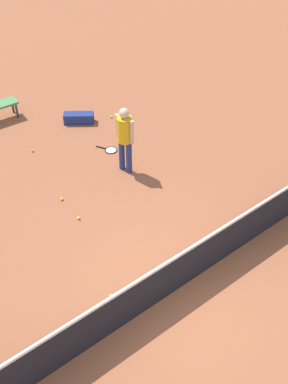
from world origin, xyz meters
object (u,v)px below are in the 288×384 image
object	(u,v)px
tennis_ball_stray_right	(62,199)
tennis_racket_near_player	(110,150)
tennis_ball_midcourt	(206,246)
equipment_bag	(80,118)
tennis_ball_baseline	(79,218)
player_near_side	(125,135)
tennis_ball_near_player	(32,151)
tennis_ball_by_net	(111,117)
tennis_ball_stray_left	(111,296)

from	to	relation	value
tennis_ball_stray_right	tennis_racket_near_player	bearing A→B (deg)	-155.66
tennis_racket_near_player	tennis_ball_midcourt	bearing A→B (deg)	84.61
tennis_racket_near_player	equipment_bag	distance (m)	1.55
tennis_ball_baseline	equipment_bag	bearing A→B (deg)	-123.01
tennis_racket_near_player	tennis_ball_midcourt	xyz separation A→B (m)	(0.36, 3.86, 0.02)
player_near_side	equipment_bag	distance (m)	2.59
tennis_ball_near_player	tennis_ball_midcourt	world-z (taller)	same
tennis_racket_near_player	tennis_ball_baseline	world-z (taller)	tennis_ball_baseline
tennis_ball_by_net	tennis_ball_stray_left	distance (m)	5.99
tennis_ball_by_net	tennis_ball_baseline	bearing A→B (deg)	44.79
player_near_side	tennis_racket_near_player	world-z (taller)	player_near_side
tennis_ball_near_player	tennis_ball_by_net	world-z (taller)	same
tennis_ball_midcourt	equipment_bag	xyz separation A→B (m)	(-0.47, -5.40, 0.11)
tennis_ball_near_player	equipment_bag	size ratio (longest dim) A/B	0.08
player_near_side	tennis_racket_near_player	distance (m)	1.34
tennis_ball_near_player	tennis_ball_baseline	world-z (taller)	same
player_near_side	tennis_ball_midcourt	distance (m)	3.14
tennis_ball_near_player	tennis_ball_stray_left	world-z (taller)	same
player_near_side	equipment_bag	xyz separation A→B (m)	(-0.26, -2.43, -0.87)
tennis_ball_stray_right	tennis_ball_near_player	bearing A→B (deg)	-99.77
player_near_side	tennis_ball_baseline	xyz separation A→B (m)	(1.79, 0.73, -0.98)
tennis_ball_by_net	tennis_ball_baseline	xyz separation A→B (m)	(2.84, 2.82, 0.00)
tennis_racket_near_player	tennis_ball_by_net	distance (m)	1.50
tennis_ball_by_net	tennis_ball_stray_right	bearing A→B (deg)	36.46
tennis_ball_baseline	tennis_ball_midcourt	bearing A→B (deg)	125.14
tennis_ball_near_player	tennis_ball_stray_right	world-z (taller)	same
tennis_ball_near_player	tennis_racket_near_player	bearing A→B (deg)	143.73
tennis_ball_midcourt	tennis_ball_stray_left	xyz separation A→B (m)	(2.20, -0.18, 0.00)
tennis_ball_near_player	tennis_ball_midcourt	xyz separation A→B (m)	(-1.21, 5.01, 0.00)
tennis_ball_stray_right	equipment_bag	world-z (taller)	equipment_bag
tennis_ball_stray_left	tennis_ball_stray_right	world-z (taller)	same
player_near_side	tennis_ball_midcourt	size ratio (longest dim) A/B	25.76
tennis_racket_near_player	tennis_ball_by_net	bearing A→B (deg)	-126.43
tennis_ball_by_net	tennis_ball_stray_left	bearing A→B (deg)	54.74
tennis_ball_near_player	tennis_ball_by_net	size ratio (longest dim) A/B	1.00
tennis_ball_midcourt	equipment_bag	world-z (taller)	equipment_bag
player_near_side	tennis_ball_stray_left	distance (m)	3.82
player_near_side	tennis_ball_stray_left	world-z (taller)	player_near_side
tennis_ball_stray_left	player_near_side	bearing A→B (deg)	-130.70
equipment_bag	tennis_ball_stray_left	bearing A→B (deg)	62.97
tennis_ball_near_player	tennis_ball_stray_right	bearing A→B (deg)	80.23
tennis_ball_baseline	tennis_ball_stray_right	bearing A→B (deg)	-92.24
tennis_racket_near_player	tennis_ball_near_player	size ratio (longest dim) A/B	8.98
tennis_ball_stray_right	tennis_ball_stray_left	bearing A→B (deg)	77.05
tennis_ball_near_player	player_near_side	bearing A→B (deg)	124.73
equipment_bag	tennis_ball_stray_right	bearing A→B (deg)	50.06
tennis_ball_stray_right	tennis_ball_midcourt	bearing A→B (deg)	117.45
player_near_side	tennis_ball_near_player	bearing A→B (deg)	-55.27
tennis_ball_by_net	equipment_bag	world-z (taller)	equipment_bag
player_near_side	tennis_ball_stray_right	world-z (taller)	player_near_side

